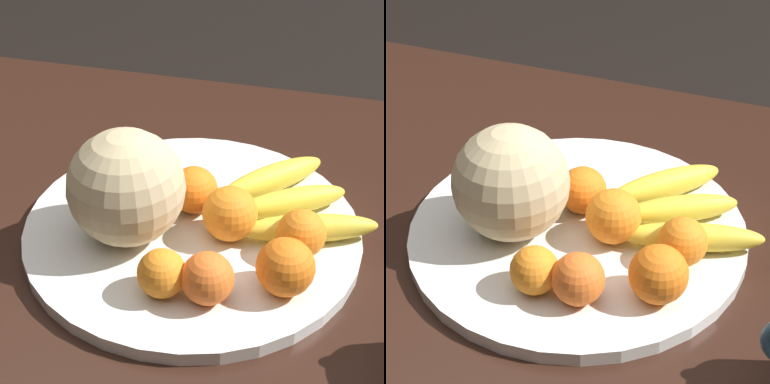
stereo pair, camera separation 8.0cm
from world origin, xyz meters
TOP-DOWN VIEW (x-y plane):
  - kitchen_table at (0.00, 0.00)m, footprint 1.58×1.00m
  - fruit_bowl at (-0.07, -0.04)m, footprint 0.44×0.44m
  - melon at (0.00, -0.00)m, footprint 0.15×0.15m
  - banana_bunch at (-0.19, -0.10)m, footprint 0.22×0.22m
  - orange_front_left at (-0.12, -0.03)m, footprint 0.07×0.07m
  - orange_front_right at (-0.20, 0.05)m, footprint 0.07×0.07m
  - orange_mid_center at (-0.12, 0.09)m, footprint 0.06×0.06m
  - orange_back_left at (-0.21, -0.02)m, footprint 0.06×0.06m
  - orange_back_right at (-0.07, -0.07)m, footprint 0.06×0.06m
  - orange_top_small at (-0.07, 0.09)m, footprint 0.06×0.06m

SIDE VIEW (x-z plane):
  - kitchen_table at x=0.00m, z-range 0.29..1.05m
  - fruit_bowl at x=-0.07m, z-range 0.76..0.78m
  - banana_bunch at x=-0.19m, z-range 0.78..0.82m
  - orange_top_small at x=-0.07m, z-range 0.78..0.83m
  - orange_back_left at x=-0.21m, z-range 0.78..0.84m
  - orange_mid_center at x=-0.12m, z-range 0.78..0.84m
  - orange_back_right at x=-0.07m, z-range 0.78..0.84m
  - orange_front_right at x=-0.20m, z-range 0.78..0.84m
  - orange_front_left at x=-0.12m, z-range 0.78..0.85m
  - melon at x=0.00m, z-range 0.78..0.92m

